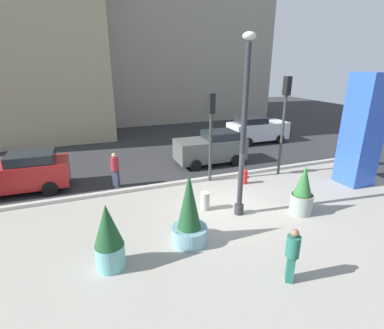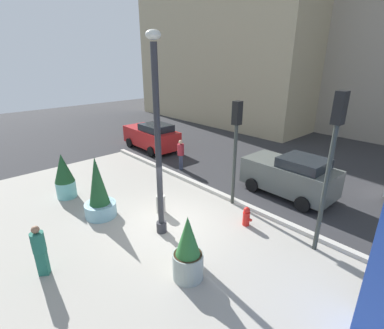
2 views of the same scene
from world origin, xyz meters
The scene contains 17 objects.
ground_plane centered at (0.00, 4.00, 0.00)m, with size 60.00×60.00×0.00m, color #2D2D30.
plaza_pavement centered at (0.00, -2.00, 0.00)m, with size 18.00×10.00×0.02m, color #9E998E.
curb_strip centered at (0.00, 3.12, 0.08)m, with size 18.00×0.24×0.16m, color #B7B2A8.
lamp_post centered at (0.15, -0.51, 3.20)m, with size 0.44×0.44×6.57m.
art_pillar_blue centered at (6.99, 0.26, 2.62)m, with size 1.34×1.34×5.25m, color blue.
potted_plant_mid_plaza centered at (2.45, -1.31, 0.87)m, with size 0.86×0.86×1.97m.
potted_plant_curbside centered at (-2.33, -1.59, 0.99)m, with size 1.19×1.19×2.46m.
potted_plant_by_pillar centered at (-4.87, -1.96, 1.00)m, with size 0.83×0.83×2.02m.
fire_hydrant centered at (1.92, 2.04, 0.37)m, with size 0.36×0.26×0.75m.
concrete_bollard centered at (-0.95, 0.29, 0.38)m, with size 0.36×0.36×0.75m, color #B2ADA3.
traffic_light_corner centered at (0.48, 3.00, 2.93)m, with size 0.28×0.42×4.31m.
traffic_light_far_side centered at (4.29, 2.57, 3.36)m, with size 0.28×0.42×5.02m.
car_passing_lane centered at (1.67, 5.48, 0.94)m, with size 4.03×2.12×1.88m.
car_curb_west centered at (-8.10, 4.91, 0.91)m, with size 4.33×2.10×1.81m.
car_curb_east centered at (6.87, 8.70, 0.96)m, with size 4.34×2.09×1.91m.
pedestrian_on_sidewalk centered at (-0.42, -4.26, 0.89)m, with size 0.50×0.50×1.60m.
pedestrian_by_curb centered at (-3.99, 3.95, 0.93)m, with size 0.51×0.51×1.68m.
Camera 1 is at (-5.18, -9.31, 5.60)m, focal length 27.13 mm.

